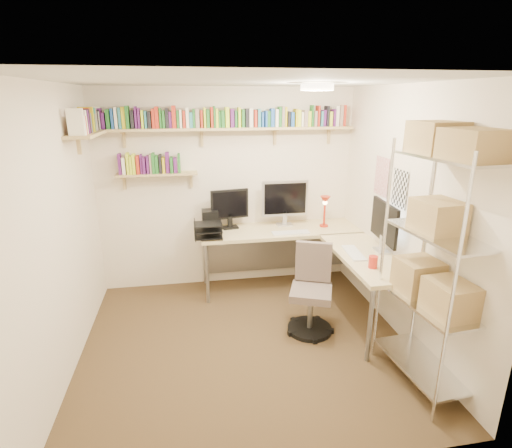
% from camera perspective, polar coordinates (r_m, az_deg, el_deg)
% --- Properties ---
extents(ground, '(3.20, 3.20, 0.00)m').
position_cam_1_polar(ground, '(4.21, -1.45, -16.61)').
color(ground, '#3E2D1A').
rests_on(ground, ground).
extents(room_shell, '(3.24, 3.04, 2.52)m').
position_cam_1_polar(room_shell, '(3.58, -1.57, 4.37)').
color(room_shell, '#F3DCC6').
rests_on(room_shell, ground).
extents(wall_shelves, '(3.12, 1.09, 0.80)m').
position_cam_1_polar(wall_shelves, '(4.76, -9.32, 13.23)').
color(wall_shelves, '#D1B676').
rests_on(wall_shelves, ground).
extents(corner_desk, '(2.13, 2.03, 1.38)m').
position_cam_1_polar(corner_desk, '(4.80, 5.14, -1.70)').
color(corner_desk, beige).
rests_on(corner_desk, ground).
extents(office_chair, '(0.54, 0.54, 0.93)m').
position_cam_1_polar(office_chair, '(4.29, 7.90, -10.03)').
color(office_chair, black).
rests_on(office_chair, ground).
extents(wire_rack, '(0.51, 0.93, 2.20)m').
position_cam_1_polar(wire_rack, '(3.41, 24.83, -0.67)').
color(wire_rack, silver).
rests_on(wire_rack, ground).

